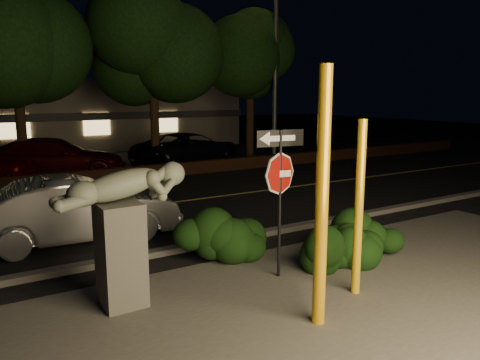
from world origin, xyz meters
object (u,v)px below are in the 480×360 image
signpost (280,174)px  streetlight (271,36)px  yellow_pole_right (359,209)px  yellow_pole_left (322,200)px  silver_sedan (77,210)px  sculpture (122,221)px  parked_car_darkred (54,158)px  parked_car_dark (189,149)px

signpost → streetlight: size_ratio=0.27×
signpost → yellow_pole_right: bearing=-53.8°
streetlight → yellow_pole_left: bearing=-116.5°
silver_sedan → yellow_pole_right: bearing=-145.3°
sculpture → parked_car_darkred: bearing=83.0°
streetlight → silver_sedan: 13.26m
yellow_pole_left → streetlight: streetlight is taller
silver_sedan → parked_car_darkred: (1.09, 8.59, 0.06)m
yellow_pole_right → silver_sedan: yellow_pole_right is taller
silver_sedan → parked_car_dark: size_ratio=0.80×
signpost → silver_sedan: (-2.52, 3.92, -1.13)m
parked_car_darkred → parked_car_dark: size_ratio=0.98×
signpost → streetlight: bearing=63.1°
signpost → parked_car_dark: bearing=78.9°
parked_car_dark → silver_sedan: bearing=119.3°
yellow_pole_right → parked_car_darkred: bearing=98.6°
streetlight → parked_car_dark: streetlight is taller
yellow_pole_left → parked_car_darkred: size_ratio=0.67×
yellow_pole_right → streetlight: (6.92, 12.17, 4.24)m
signpost → sculpture: bearing=-179.4°
signpost → sculpture: 2.72m
yellow_pole_left → yellow_pole_right: size_ratio=1.27×
sculpture → parked_car_darkred: 12.25m
yellow_pole_right → yellow_pole_left: bearing=-158.7°
signpost → silver_sedan: bearing=130.5°
silver_sedan → yellow_pole_left: bearing=-157.4°
silver_sedan → parked_car_darkred: bearing=-4.3°
yellow_pole_right → parked_car_dark: 14.29m
yellow_pole_left → silver_sedan: (-1.99, 5.57, -1.07)m
yellow_pole_left → sculpture: bearing=136.8°
sculpture → yellow_pole_left: bearing=-44.4°
yellow_pole_left → streetlight: (8.10, 12.63, 3.86)m
sculpture → parked_car_darkred: sculpture is taller
sculpture → streetlight: (10.22, 10.64, 4.32)m
yellow_pole_right → silver_sedan: 6.05m
silver_sedan → parked_car_darkred: 8.66m
streetlight → yellow_pole_right: bearing=-113.5°
streetlight → parked_car_darkred: streetlight is taller
streetlight → signpost: bearing=-118.5°
signpost → parked_car_dark: size_ratio=0.48×
signpost → parked_car_dark: signpost is taller
yellow_pole_left → sculpture: 2.94m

